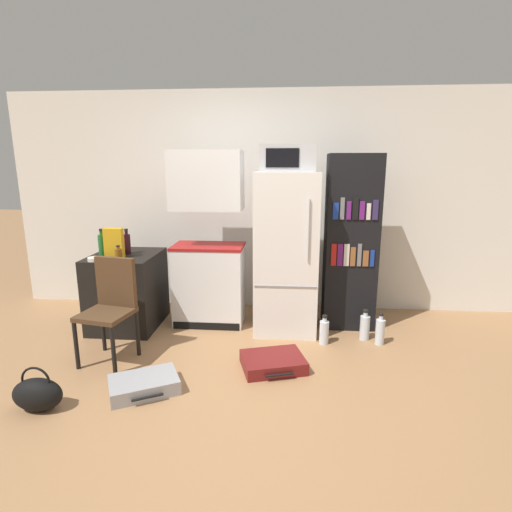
{
  "coord_description": "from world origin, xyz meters",
  "views": [
    {
      "loc": [
        0.32,
        -2.76,
        1.71
      ],
      "look_at": [
        0.02,
        0.85,
        0.88
      ],
      "focal_mm": 28.0,
      "sensor_mm": 36.0,
      "label": 1
    }
  ],
  "objects_px": {
    "cereal_box": "(114,243)",
    "water_bottle_middle": "(324,332)",
    "bookshelf": "(351,243)",
    "water_bottle_back": "(380,331)",
    "bottle_amber_beer": "(119,255)",
    "bottle_wine_dark": "(127,243)",
    "refrigerator": "(286,253)",
    "bottle_green_tall": "(102,244)",
    "chair": "(111,301)",
    "handbag": "(37,394)",
    "bowl": "(95,259)",
    "suitcase_small_flat": "(144,385)",
    "water_bottle_front": "(365,327)",
    "microwave": "(288,158)",
    "side_table": "(128,290)",
    "kitchen_hutch": "(208,247)",
    "suitcase_large_flat": "(273,362)"
  },
  "relations": [
    {
      "from": "side_table",
      "to": "bottle_amber_beer",
      "type": "relative_size",
      "value": 4.86
    },
    {
      "from": "handbag",
      "to": "bottle_green_tall",
      "type": "bearing_deg",
      "value": 96.21
    },
    {
      "from": "suitcase_small_flat",
      "to": "water_bottle_middle",
      "type": "distance_m",
      "value": 1.75
    },
    {
      "from": "microwave",
      "to": "suitcase_small_flat",
      "type": "relative_size",
      "value": 0.88
    },
    {
      "from": "bottle_amber_beer",
      "to": "cereal_box",
      "type": "distance_m",
      "value": 0.22
    },
    {
      "from": "kitchen_hutch",
      "to": "bottle_amber_beer",
      "type": "relative_size",
      "value": 11.43
    },
    {
      "from": "kitchen_hutch",
      "to": "bowl",
      "type": "xyz_separation_m",
      "value": [
        -1.04,
        -0.47,
        -0.04
      ]
    },
    {
      "from": "chair",
      "to": "water_bottle_middle",
      "type": "height_order",
      "value": "chair"
    },
    {
      "from": "microwave",
      "to": "chair",
      "type": "height_order",
      "value": "microwave"
    },
    {
      "from": "cereal_box",
      "to": "water_bottle_middle",
      "type": "height_order",
      "value": "cereal_box"
    },
    {
      "from": "bookshelf",
      "to": "bottle_wine_dark",
      "type": "relative_size",
      "value": 6.81
    },
    {
      "from": "microwave",
      "to": "water_bottle_middle",
      "type": "xyz_separation_m",
      "value": [
        0.39,
        -0.37,
        -1.65
      ]
    },
    {
      "from": "bowl",
      "to": "handbag",
      "type": "bearing_deg",
      "value": -83.77
    },
    {
      "from": "kitchen_hutch",
      "to": "suitcase_large_flat",
      "type": "bearing_deg",
      "value": -53.16
    },
    {
      "from": "microwave",
      "to": "chair",
      "type": "bearing_deg",
      "value": -152.09
    },
    {
      "from": "handbag",
      "to": "kitchen_hutch",
      "type": "bearing_deg",
      "value": 62.45
    },
    {
      "from": "water_bottle_middle",
      "to": "water_bottle_front",
      "type": "bearing_deg",
      "value": 18.29
    },
    {
      "from": "bowl",
      "to": "handbag",
      "type": "xyz_separation_m",
      "value": [
        0.14,
        -1.26,
        -0.68
      ]
    },
    {
      "from": "side_table",
      "to": "bottle_wine_dark",
      "type": "xyz_separation_m",
      "value": [
        0.02,
        0.03,
        0.51
      ]
    },
    {
      "from": "bookshelf",
      "to": "microwave",
      "type": "bearing_deg",
      "value": -168.22
    },
    {
      "from": "bookshelf",
      "to": "water_bottle_back",
      "type": "xyz_separation_m",
      "value": [
        0.25,
        -0.48,
        -0.78
      ]
    },
    {
      "from": "side_table",
      "to": "bottle_green_tall",
      "type": "relative_size",
      "value": 2.82
    },
    {
      "from": "refrigerator",
      "to": "bowl",
      "type": "bearing_deg",
      "value": -168.61
    },
    {
      "from": "water_bottle_front",
      "to": "water_bottle_middle",
      "type": "xyz_separation_m",
      "value": [
        -0.41,
        -0.14,
        -0.01
      ]
    },
    {
      "from": "chair",
      "to": "bottle_amber_beer",
      "type": "bearing_deg",
      "value": 112.74
    },
    {
      "from": "water_bottle_back",
      "to": "kitchen_hutch",
      "type": "bearing_deg",
      "value": 166.28
    },
    {
      "from": "refrigerator",
      "to": "bottle_amber_beer",
      "type": "relative_size",
      "value": 10.12
    },
    {
      "from": "microwave",
      "to": "bottle_amber_beer",
      "type": "relative_size",
      "value": 3.3
    },
    {
      "from": "microwave",
      "to": "water_bottle_middle",
      "type": "relative_size",
      "value": 1.82
    },
    {
      "from": "bottle_green_tall",
      "to": "water_bottle_back",
      "type": "xyz_separation_m",
      "value": [
        2.82,
        -0.2,
        -0.77
      ]
    },
    {
      "from": "cereal_box",
      "to": "water_bottle_back",
      "type": "xyz_separation_m",
      "value": [
        2.66,
        -0.12,
        -0.81
      ]
    },
    {
      "from": "refrigerator",
      "to": "bookshelf",
      "type": "distance_m",
      "value": 0.69
    },
    {
      "from": "refrigerator",
      "to": "bowl",
      "type": "height_order",
      "value": "refrigerator"
    },
    {
      "from": "bottle_green_tall",
      "to": "water_bottle_front",
      "type": "height_order",
      "value": "bottle_green_tall"
    },
    {
      "from": "bowl",
      "to": "bookshelf",
      "type": "bearing_deg",
      "value": 11.46
    },
    {
      "from": "bottle_wine_dark",
      "to": "cereal_box",
      "type": "distance_m",
      "value": 0.19
    },
    {
      "from": "kitchen_hutch",
      "to": "handbag",
      "type": "relative_size",
      "value": 5.16
    },
    {
      "from": "bottle_amber_beer",
      "to": "bottle_wine_dark",
      "type": "bearing_deg",
      "value": 99.12
    },
    {
      "from": "bottle_green_tall",
      "to": "bottle_wine_dark",
      "type": "bearing_deg",
      "value": 24.75
    },
    {
      "from": "suitcase_small_flat",
      "to": "refrigerator",
      "type": "bearing_deg",
      "value": 23.66
    },
    {
      "from": "refrigerator",
      "to": "bottle_green_tall",
      "type": "bearing_deg",
      "value": -175.77
    },
    {
      "from": "chair",
      "to": "suitcase_large_flat",
      "type": "bearing_deg",
      "value": 7.38
    },
    {
      "from": "water_bottle_front",
      "to": "cereal_box",
      "type": "bearing_deg",
      "value": 179.61
    },
    {
      "from": "bottle_amber_beer",
      "to": "water_bottle_back",
      "type": "xyz_separation_m",
      "value": [
        2.54,
        0.05,
        -0.72
      ]
    },
    {
      "from": "kitchen_hutch",
      "to": "suitcase_large_flat",
      "type": "xyz_separation_m",
      "value": [
        0.74,
        -0.99,
        -0.8
      ]
    },
    {
      "from": "suitcase_large_flat",
      "to": "bottle_wine_dark",
      "type": "bearing_deg",
      "value": 134.9
    },
    {
      "from": "cereal_box",
      "to": "water_bottle_middle",
      "type": "xyz_separation_m",
      "value": [
        2.12,
        -0.15,
        -0.82
      ]
    },
    {
      "from": "water_bottle_middle",
      "to": "water_bottle_back",
      "type": "xyz_separation_m",
      "value": [
        0.54,
        0.03,
        0.01
      ]
    },
    {
      "from": "bottle_green_tall",
      "to": "bowl",
      "type": "distance_m",
      "value": 0.26
    },
    {
      "from": "microwave",
      "to": "bottle_wine_dark",
      "type": "height_order",
      "value": "microwave"
    }
  ]
}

